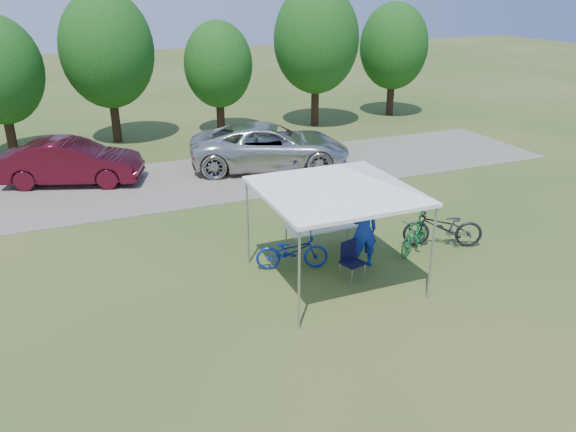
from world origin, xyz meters
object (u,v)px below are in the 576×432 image
at_px(cooler, 316,220).
at_px(bike_green, 415,234).
at_px(bike_dark, 443,227).
at_px(cyclist, 364,230).
at_px(folding_chair, 350,257).
at_px(minivan, 270,146).
at_px(bike_blue, 292,251).
at_px(folding_table, 323,227).
at_px(sedan, 72,162).

distance_m(cooler, bike_green, 2.52).
distance_m(cooler, bike_dark, 3.29).
bearing_deg(cyclist, bike_dark, -166.95).
distance_m(folding_chair, bike_dark, 3.00).
relative_size(folding_chair, minivan, 0.16).
distance_m(folding_chair, bike_blue, 1.39).
distance_m(folding_table, bike_green, 2.30).
height_order(cooler, sedan, sedan).
xyz_separation_m(cooler, minivan, (1.48, 7.02, -0.11)).
bearing_deg(bike_dark, cooler, -80.27).
bearing_deg(folding_table, minivan, 79.64).
bearing_deg(folding_chair, minivan, 66.11).
xyz_separation_m(folding_table, cyclist, (0.55, -0.98, 0.21)).
height_order(bike_green, bike_dark, bike_dark).
bearing_deg(sedan, minivan, -78.58).
relative_size(folding_chair, sedan, 0.20).
relative_size(folding_chair, cyclist, 0.48).
xyz_separation_m(cyclist, bike_green, (1.60, 0.20, -0.45)).
bearing_deg(cooler, bike_green, -18.31).
xyz_separation_m(folding_chair, cyclist, (0.55, 0.41, 0.40)).
relative_size(folding_chair, bike_green, 0.57).
height_order(folding_table, minivan, minivan).
height_order(folding_table, bike_dark, bike_dark).
bearing_deg(bike_blue, sedan, 44.30).
relative_size(minivan, sedan, 1.27).
xyz_separation_m(bike_blue, bike_green, (3.19, -0.32, 0.02)).
height_order(cooler, bike_dark, cooler).
distance_m(cyclist, bike_dark, 2.43).
distance_m(folding_table, folding_chair, 1.40).
xyz_separation_m(folding_chair, bike_blue, (-1.04, 0.92, -0.08)).
bearing_deg(cooler, folding_chair, -81.45).
height_order(folding_chair, cyclist, cyclist).
xyz_separation_m(cyclist, bike_dark, (2.40, 0.14, -0.39)).
height_order(folding_chair, cooler, cooler).
xyz_separation_m(cyclist, minivan, (0.73, 8.00, -0.11)).
distance_m(bike_blue, bike_dark, 4.01).
relative_size(folding_chair, cooler, 1.93).
bearing_deg(cooler, sedan, 123.39).
xyz_separation_m(cooler, cyclist, (0.76, -0.98, 0.00)).
bearing_deg(bike_green, minivan, 153.59).
xyz_separation_m(folding_table, bike_blue, (-1.03, -0.46, -0.26)).
relative_size(folding_chair, bike_blue, 0.52).
distance_m(folding_table, sedan, 9.59).
relative_size(folding_table, bike_green, 1.18).
relative_size(bike_dark, minivan, 0.35).
bearing_deg(bike_dark, folding_chair, -54.84).
height_order(folding_chair, bike_blue, bike_blue).
height_order(folding_table, sedan, sedan).
bearing_deg(sedan, cooler, -127.64).
bearing_deg(sedan, bike_blue, -133.41).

